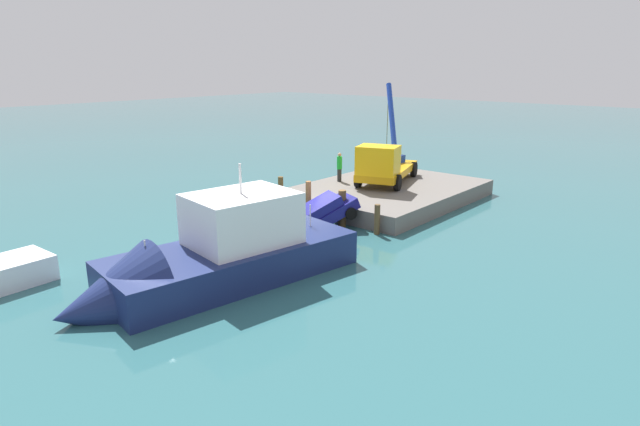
{
  "coord_description": "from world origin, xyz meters",
  "views": [
    {
      "loc": [
        20.62,
        18.05,
        8.37
      ],
      "look_at": [
        -0.34,
        0.05,
        0.58
      ],
      "focal_mm": 29.72,
      "sensor_mm": 36.0,
      "label": 1
    }
  ],
  "objects_px": {
    "dock_worker": "(339,167)",
    "moored_yacht": "(197,272)",
    "salvaged_car": "(317,216)",
    "crane_truck": "(384,164)"
  },
  "relations": [
    {
      "from": "moored_yacht",
      "to": "crane_truck",
      "type": "bearing_deg",
      "value": -171.17
    },
    {
      "from": "dock_worker",
      "to": "salvaged_car",
      "type": "distance_m",
      "value": 7.62
    },
    {
      "from": "crane_truck",
      "to": "salvaged_car",
      "type": "bearing_deg",
      "value": 7.89
    },
    {
      "from": "dock_worker",
      "to": "salvaged_car",
      "type": "xyz_separation_m",
      "value": [
        6.53,
        3.73,
        -1.22
      ]
    },
    {
      "from": "dock_worker",
      "to": "moored_yacht",
      "type": "relative_size",
      "value": 0.15
    },
    {
      "from": "crane_truck",
      "to": "dock_worker",
      "type": "relative_size",
      "value": 4.08
    },
    {
      "from": "salvaged_car",
      "to": "moored_yacht",
      "type": "bearing_deg",
      "value": 9.65
    },
    {
      "from": "salvaged_car",
      "to": "moored_yacht",
      "type": "relative_size",
      "value": 0.37
    },
    {
      "from": "salvaged_car",
      "to": "moored_yacht",
      "type": "xyz_separation_m",
      "value": [
        8.76,
        1.49,
        -0.01
      ]
    },
    {
      "from": "moored_yacht",
      "to": "salvaged_car",
      "type": "bearing_deg",
      "value": -170.35
    }
  ]
}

